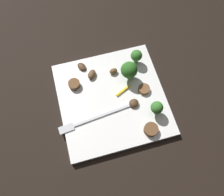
% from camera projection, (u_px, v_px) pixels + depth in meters
% --- Properties ---
extents(ground_plane, '(1.40, 1.40, 0.00)m').
position_uv_depth(ground_plane, '(112.00, 100.00, 0.58)').
color(ground_plane, black).
extents(plate, '(0.26, 0.26, 0.02)m').
position_uv_depth(plate, '(112.00, 99.00, 0.57)').
color(plate, white).
rests_on(plate, ground_plane).
extents(fork, '(0.18, 0.03, 0.00)m').
position_uv_depth(fork, '(90.00, 120.00, 0.54)').
color(fork, silver).
rests_on(fork, plate).
extents(broccoli_floret_0, '(0.03, 0.03, 0.04)m').
position_uv_depth(broccoli_floret_0, '(157.00, 108.00, 0.53)').
color(broccoli_floret_0, '#408630').
rests_on(broccoli_floret_0, plate).
extents(broccoli_floret_1, '(0.03, 0.03, 0.04)m').
position_uv_depth(broccoli_floret_1, '(136.00, 56.00, 0.58)').
color(broccoli_floret_1, '#408630').
rests_on(broccoli_floret_1, plate).
extents(broccoli_floret_2, '(0.04, 0.04, 0.06)m').
position_uv_depth(broccoli_floret_2, '(129.00, 70.00, 0.56)').
color(broccoli_floret_2, '#347525').
rests_on(broccoli_floret_2, plate).
extents(sausage_slice_0, '(0.04, 0.04, 0.01)m').
position_uv_depth(sausage_slice_0, '(144.00, 88.00, 0.57)').
color(sausage_slice_0, brown).
rests_on(sausage_slice_0, plate).
extents(sausage_slice_1, '(0.04, 0.04, 0.01)m').
position_uv_depth(sausage_slice_1, '(74.00, 84.00, 0.57)').
color(sausage_slice_1, brown).
rests_on(sausage_slice_1, plate).
extents(sausage_slice_2, '(0.04, 0.04, 0.01)m').
position_uv_depth(sausage_slice_2, '(151.00, 129.00, 0.53)').
color(sausage_slice_2, brown).
rests_on(sausage_slice_2, plate).
extents(mushroom_0, '(0.02, 0.02, 0.01)m').
position_uv_depth(mushroom_0, '(113.00, 71.00, 0.59)').
color(mushroom_0, brown).
rests_on(mushroom_0, plate).
extents(mushroom_1, '(0.03, 0.03, 0.01)m').
position_uv_depth(mushroom_1, '(134.00, 103.00, 0.56)').
color(mushroom_1, '#4C331E').
rests_on(mushroom_1, plate).
extents(mushroom_2, '(0.03, 0.03, 0.01)m').
position_uv_depth(mushroom_2, '(82.00, 67.00, 0.60)').
color(mushroom_2, '#4C331E').
rests_on(mushroom_2, plate).
extents(mushroom_3, '(0.03, 0.03, 0.01)m').
position_uv_depth(mushroom_3, '(92.00, 74.00, 0.59)').
color(mushroom_3, brown).
rests_on(mushroom_3, plate).
extents(pepper_strip_3, '(0.04, 0.02, 0.00)m').
position_uv_depth(pepper_strip_3, '(123.00, 91.00, 0.57)').
color(pepper_strip_3, yellow).
rests_on(pepper_strip_3, plate).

